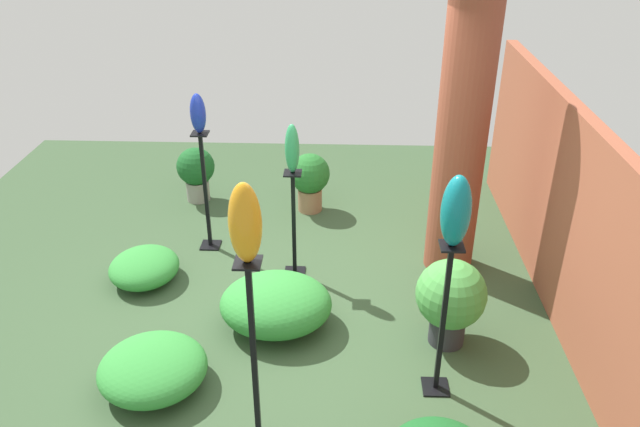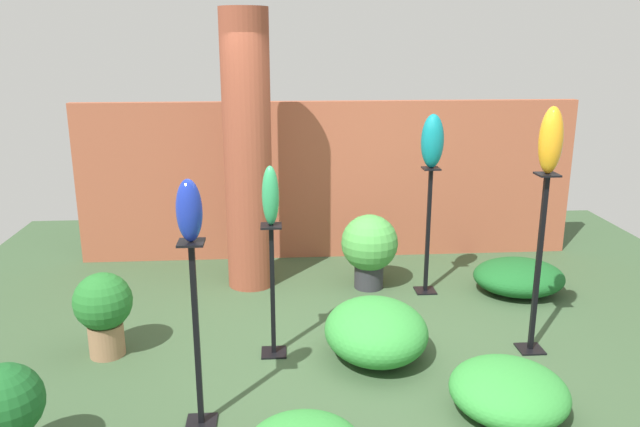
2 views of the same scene
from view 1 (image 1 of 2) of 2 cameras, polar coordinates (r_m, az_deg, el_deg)
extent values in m
plane|color=#385133|center=(5.60, -2.27, -9.10)|extent=(8.00, 8.00, 0.00)
cube|color=#9E5138|center=(5.44, 22.39, -1.49)|extent=(5.60, 0.12, 1.79)
cylinder|color=brown|center=(5.78, 12.82, 6.97)|extent=(0.47, 0.47, 2.73)
cube|color=black|center=(4.05, -6.05, -13.15)|extent=(0.04, 0.04, 1.47)
cube|color=black|center=(3.61, -6.63, -4.49)|extent=(0.16, 0.16, 0.02)
cube|color=black|center=(6.12, -2.31, -5.38)|extent=(0.20, 0.20, 0.01)
cube|color=black|center=(5.84, -2.41, -1.04)|extent=(0.04, 0.04, 1.08)
cube|color=black|center=(5.60, -2.51, 3.71)|extent=(0.16, 0.16, 0.02)
cube|color=black|center=(6.65, -9.96, -2.86)|extent=(0.20, 0.20, 0.01)
cube|color=black|center=(6.35, -10.42, 1.95)|extent=(0.04, 0.04, 1.26)
cube|color=black|center=(6.11, -10.92, 7.19)|extent=(0.16, 0.16, 0.02)
cube|color=black|center=(4.98, 10.50, -15.32)|extent=(0.20, 0.20, 0.01)
cube|color=black|center=(4.57, 11.18, -9.64)|extent=(0.04, 0.04, 1.26)
cube|color=black|center=(4.22, 11.96, -2.93)|extent=(0.16, 0.16, 0.02)
ellipsoid|color=orange|center=(3.48, -6.86, -0.90)|extent=(0.17, 0.19, 0.50)
ellipsoid|color=#2D9356|center=(5.51, -2.57, 5.95)|extent=(0.13, 0.13, 0.46)
ellipsoid|color=#192D9E|center=(6.04, -11.10, 8.97)|extent=(0.16, 0.15, 0.39)
ellipsoid|color=#0F727A|center=(4.10, 12.32, 0.20)|extent=(0.22, 0.20, 0.51)
cylinder|color=#2D2D33|center=(5.34, 11.51, -10.36)|extent=(0.29, 0.29, 0.23)
sphere|color=#479942|center=(5.12, 11.89, -7.22)|extent=(0.57, 0.57, 0.57)
cylinder|color=#936B4C|center=(7.20, -0.92, 1.31)|extent=(0.28, 0.28, 0.27)
sphere|color=#236B28|center=(7.06, -0.94, 3.68)|extent=(0.46, 0.46, 0.46)
cylinder|color=gray|center=(7.58, -11.09, 2.10)|extent=(0.27, 0.27, 0.24)
sphere|color=#195923|center=(7.45, -11.31, 4.25)|extent=(0.44, 0.44, 0.44)
ellipsoid|color=#338C38|center=(6.17, -15.77, -4.75)|extent=(0.69, 0.66, 0.29)
ellipsoid|color=#338C38|center=(5.35, -4.05, -8.25)|extent=(0.81, 0.95, 0.44)
ellipsoid|color=#338C38|center=(4.97, -15.03, -13.51)|extent=(0.79, 0.82, 0.34)
camera|label=2|loc=(7.15, -43.43, 13.12)|focal=35.00mm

